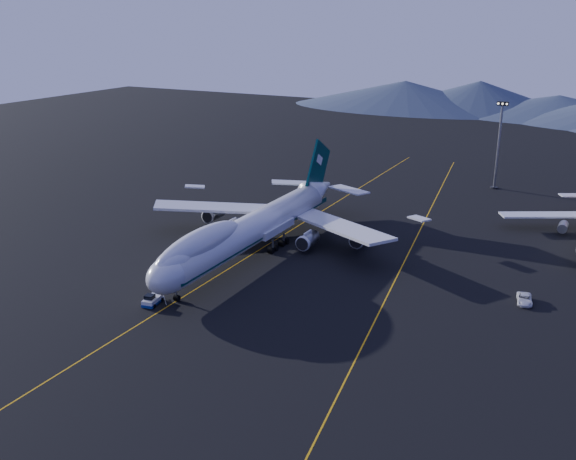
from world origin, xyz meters
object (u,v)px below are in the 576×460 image
at_px(service_van, 525,299).
at_px(floodlight_mast, 498,145).
at_px(boeing_747, 252,228).
at_px(pushback_tug, 153,301).

bearing_deg(service_van, floodlight_mast, 93.02).
height_order(boeing_747, service_van, boeing_747).
bearing_deg(service_van, boeing_747, 169.89).
distance_m(boeing_747, pushback_tug, 30.14).
distance_m(pushback_tug, floodlight_mast, 116.08).
relative_size(boeing_747, pushback_tug, 15.51).
bearing_deg(boeing_747, floodlight_mast, 66.23).
height_order(boeing_747, floodlight_mast, floodlight_mast).
distance_m(boeing_747, floodlight_mast, 87.12).
bearing_deg(pushback_tug, service_van, 17.28).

